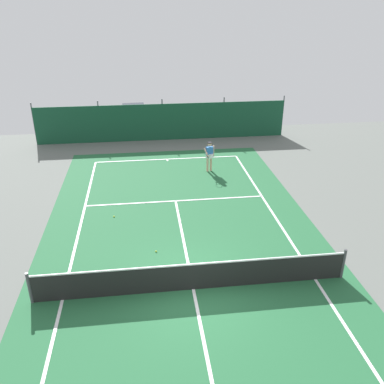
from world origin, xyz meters
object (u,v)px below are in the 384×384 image
Objects in this scene: tennis_ball_near_player at (114,217)px; tennis_player at (209,154)px; tennis_ball_midcourt at (156,251)px; parked_car at (134,117)px; tennis_net at (193,276)px.

tennis_player is at bearing 43.28° from tennis_ball_near_player.
parked_car is at bearing 92.78° from tennis_ball_midcourt.
tennis_ball_near_player is at bearing 30.12° from tennis_player.
parked_car is at bearing 95.83° from tennis_net.
parked_car is (-0.78, 16.07, 0.81)m from tennis_ball_midcourt.
tennis_player is at bearing 111.92° from parked_car.
parked_car reaches higher than tennis_player.
tennis_net is at bearing -64.48° from tennis_ball_midcourt.
parked_car is (-4.01, 8.56, -0.12)m from tennis_player.
tennis_net is at bearing 64.55° from tennis_player.
parked_car reaches higher than tennis_net.
tennis_net is 18.46m from parked_car.
tennis_player reaches higher than tennis_ball_near_player.
tennis_ball_midcourt is (-1.09, 2.29, -0.48)m from tennis_net.
tennis_player reaches higher than tennis_net.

